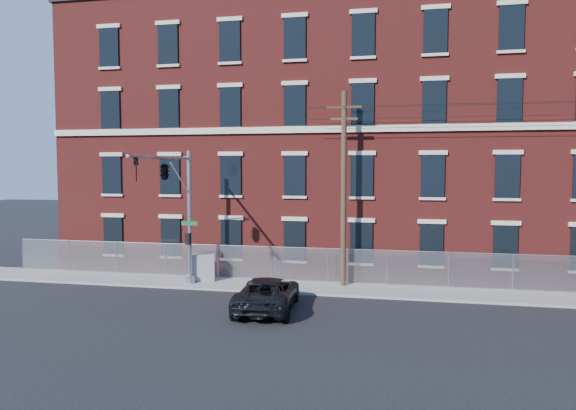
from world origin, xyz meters
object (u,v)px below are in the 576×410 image
at_px(traffic_signal_mast, 171,185).
at_px(pickup_truck, 267,293).
at_px(utility_pole_near, 344,185).
at_px(utility_cabinet, 203,267).

height_order(traffic_signal_mast, pickup_truck, traffic_signal_mast).
relative_size(traffic_signal_mast, pickup_truck, 1.33).
distance_m(traffic_signal_mast, pickup_truck, 7.18).
height_order(traffic_signal_mast, utility_pole_near, utility_pole_near).
height_order(traffic_signal_mast, utility_cabinet, traffic_signal_mast).
height_order(pickup_truck, utility_cabinet, utility_cabinet).
distance_m(pickup_truck, utility_cabinet, 6.62).
distance_m(traffic_signal_mast, utility_cabinet, 5.45).
bearing_deg(traffic_signal_mast, utility_cabinet, 80.67).
xyz_separation_m(traffic_signal_mast, utility_pole_near, (8.00, 3.42, -0.05)).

